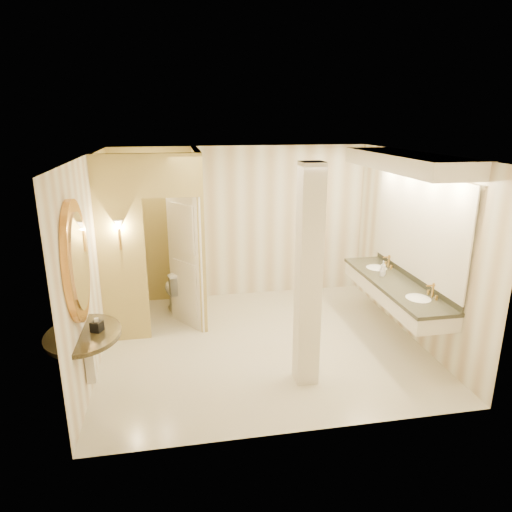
# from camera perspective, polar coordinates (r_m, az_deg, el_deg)

# --- Properties ---
(floor) EXTENTS (4.50, 4.50, 0.00)m
(floor) POSITION_cam_1_polar(r_m,az_deg,el_deg) (6.78, 0.77, -10.83)
(floor) COLOR beige
(floor) RESTS_ON ground
(ceiling) EXTENTS (4.50, 4.50, 0.00)m
(ceiling) POSITION_cam_1_polar(r_m,az_deg,el_deg) (6.02, 0.87, 12.56)
(ceiling) COLOR white
(ceiling) RESTS_ON wall_back
(wall_back) EXTENTS (4.50, 0.02, 2.70)m
(wall_back) POSITION_cam_1_polar(r_m,az_deg,el_deg) (8.18, -1.86, 4.15)
(wall_back) COLOR white
(wall_back) RESTS_ON floor
(wall_front) EXTENTS (4.50, 0.02, 2.70)m
(wall_front) POSITION_cam_1_polar(r_m,az_deg,el_deg) (4.44, 5.78, -7.20)
(wall_front) COLOR white
(wall_front) RESTS_ON floor
(wall_left) EXTENTS (0.02, 4.00, 2.70)m
(wall_left) POSITION_cam_1_polar(r_m,az_deg,el_deg) (6.26, -19.85, -0.90)
(wall_left) COLOR white
(wall_left) RESTS_ON floor
(wall_right) EXTENTS (0.02, 4.00, 2.70)m
(wall_right) POSITION_cam_1_polar(r_m,az_deg,el_deg) (7.04, 19.11, 1.09)
(wall_right) COLOR white
(wall_right) RESTS_ON floor
(toilet_closet) EXTENTS (1.50, 1.55, 2.70)m
(toilet_closet) POSITION_cam_1_polar(r_m,az_deg,el_deg) (7.08, -9.73, 2.18)
(toilet_closet) COLOR #D8C971
(toilet_closet) RESTS_ON floor
(wall_sconce) EXTENTS (0.14, 0.14, 0.42)m
(wall_sconce) POSITION_cam_1_polar(r_m,az_deg,el_deg) (6.52, -16.79, 3.58)
(wall_sconce) COLOR #B5873A
(wall_sconce) RESTS_ON toilet_closet
(vanity) EXTENTS (0.75, 2.59, 2.09)m
(vanity) POSITION_cam_1_polar(r_m,az_deg,el_deg) (6.74, 17.80, 3.00)
(vanity) COLOR white
(vanity) RESTS_ON floor
(console_shelf) EXTENTS (1.03, 1.03, 1.96)m
(console_shelf) POSITION_cam_1_polar(r_m,az_deg,el_deg) (5.29, -21.18, -4.33)
(console_shelf) COLOR black
(console_shelf) RESTS_ON floor
(pillar) EXTENTS (0.27, 0.27, 2.70)m
(pillar) POSITION_cam_1_polar(r_m,az_deg,el_deg) (5.39, 6.57, -2.78)
(pillar) COLOR white
(pillar) RESTS_ON floor
(tissue_box) EXTENTS (0.15, 0.15, 0.11)m
(tissue_box) POSITION_cam_1_polar(r_m,az_deg,el_deg) (5.43, -19.26, -8.29)
(tissue_box) COLOR black
(tissue_box) RESTS_ON console_shelf
(toilet) EXTENTS (0.63, 0.87, 0.80)m
(toilet) POSITION_cam_1_polar(r_m,az_deg,el_deg) (7.75, -9.71, -4.20)
(toilet) COLOR white
(toilet) RESTS_ON floor
(soap_bottle_a) EXTENTS (0.06, 0.06, 0.12)m
(soap_bottle_a) POSITION_cam_1_polar(r_m,az_deg,el_deg) (7.10, 15.50, -1.97)
(soap_bottle_a) COLOR beige
(soap_bottle_a) RESTS_ON vanity
(soap_bottle_b) EXTENTS (0.11, 0.11, 0.12)m
(soap_bottle_b) POSITION_cam_1_polar(r_m,az_deg,el_deg) (7.23, 15.55, -1.61)
(soap_bottle_b) COLOR silver
(soap_bottle_b) RESTS_ON vanity
(soap_bottle_c) EXTENTS (0.10, 0.10, 0.22)m
(soap_bottle_c) POSITION_cam_1_polar(r_m,az_deg,el_deg) (7.13, 15.60, -1.45)
(soap_bottle_c) COLOR #C6B28C
(soap_bottle_c) RESTS_ON vanity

